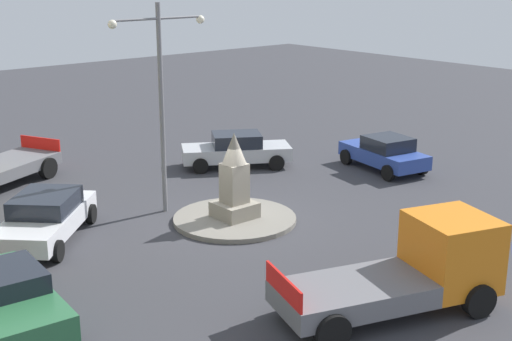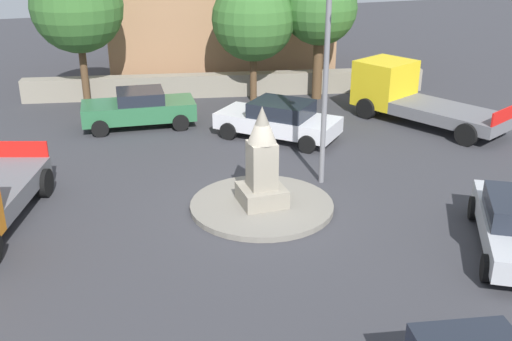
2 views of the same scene
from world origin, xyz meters
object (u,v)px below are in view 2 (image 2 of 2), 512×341
(streetlamp, at_px, (327,44))
(truck_yellow_waiting, at_px, (409,95))
(monument, at_px, (262,164))
(tree_mid_cluster, at_px, (320,8))
(car_white_parked_left, at_px, (279,119))
(tree_far_corner, at_px, (77,7))
(car_green_approaching, at_px, (139,108))
(tree_near_wall, at_px, (253,20))

(streetlamp, distance_m, truck_yellow_waiting, 8.23)
(monument, height_order, tree_mid_cluster, tree_mid_cluster)
(car_white_parked_left, distance_m, tree_far_corner, 9.90)
(monument, relative_size, streetlamp, 0.41)
(car_white_parked_left, relative_size, car_green_approaching, 1.00)
(monument, relative_size, tree_far_corner, 0.46)
(car_white_parked_left, xyz_separation_m, tree_far_corner, (-6.64, -6.45, 3.50))
(tree_near_wall, bearing_deg, truck_yellow_waiting, 46.76)
(car_white_parked_left, height_order, truck_yellow_waiting, truck_yellow_waiting)
(monument, bearing_deg, streetlamp, 116.30)
(tree_far_corner, bearing_deg, monument, 18.07)
(car_green_approaching, relative_size, tree_near_wall, 0.83)
(truck_yellow_waiting, bearing_deg, car_green_approaching, -104.09)
(car_white_parked_left, bearing_deg, tree_near_wall, 172.00)
(monument, bearing_deg, car_white_parked_left, 155.06)
(streetlamp, distance_m, tree_far_corner, 12.57)
(streetlamp, distance_m, car_white_parked_left, 5.53)
(streetlamp, height_order, car_white_parked_left, streetlamp)
(streetlamp, distance_m, tree_near_wall, 9.50)
(car_green_approaching, bearing_deg, truck_yellow_waiting, 75.91)
(monument, bearing_deg, truck_yellow_waiting, 125.24)
(monument, distance_m, tree_near_wall, 11.31)
(truck_yellow_waiting, bearing_deg, streetlamp, -51.66)
(streetlamp, relative_size, truck_yellow_waiting, 1.08)
(streetlamp, xyz_separation_m, car_green_approaching, (-7.31, -4.53, -3.54))
(car_green_approaching, xyz_separation_m, tree_near_wall, (-2.12, 5.41, 2.84))
(tree_mid_cluster, bearing_deg, car_green_approaching, -79.44)
(monument, xyz_separation_m, car_white_parked_left, (-5.41, 2.52, -0.61))
(monument, bearing_deg, tree_near_wall, 162.97)
(car_green_approaching, bearing_deg, streetlamp, 31.75)
(car_white_parked_left, bearing_deg, streetlamp, -2.13)
(streetlamp, relative_size, car_green_approaching, 1.57)
(car_white_parked_left, height_order, tree_near_wall, tree_near_wall)
(tree_mid_cluster, bearing_deg, tree_far_corner, -101.46)
(car_white_parked_left, bearing_deg, monument, -24.94)
(car_green_approaching, bearing_deg, tree_far_corner, -153.69)
(tree_near_wall, distance_m, tree_mid_cluster, 2.94)
(tree_far_corner, bearing_deg, truck_yellow_waiting, 63.11)
(streetlamp, height_order, car_green_approaching, streetlamp)
(car_green_approaching, relative_size, tree_far_corner, 0.72)
(truck_yellow_waiting, distance_m, tree_far_corner, 14.07)
(car_white_parked_left, xyz_separation_m, truck_yellow_waiting, (-0.44, 5.77, 0.30))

